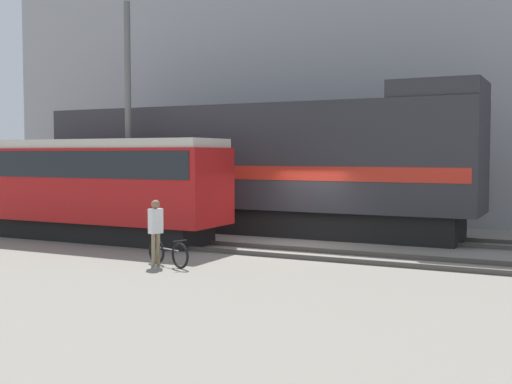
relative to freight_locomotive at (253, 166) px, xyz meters
name	(u,v)px	position (x,y,z in m)	size (l,w,h in m)	color
ground_plane	(296,246)	(3.06, -2.90, -2.57)	(120.00, 120.00, 0.00)	gray
track_near	(274,251)	(3.06, -4.62, -2.50)	(60.00, 1.50, 0.14)	#47423D
track_far	(327,234)	(3.06, 0.00, -2.50)	(60.00, 1.50, 0.14)	#47423D
building_backdrop	(387,55)	(3.06, 8.08, 5.16)	(41.04, 6.00, 15.46)	#99999E
freight_locomotive	(253,166)	(0.00, 0.00, 0.00)	(17.39, 3.04, 5.49)	black
streetcar	(92,183)	(-4.07, -4.62, -0.54)	(10.16, 2.54, 3.54)	black
bicycle	(168,253)	(1.45, -7.97, -2.22)	(1.68, 0.69, 0.76)	black
person	(156,225)	(1.06, -7.99, -1.47)	(0.32, 0.41, 1.79)	#8C7A5B
utility_pole_left	(128,118)	(-4.23, -2.31, 1.86)	(0.24, 0.24, 8.86)	#595959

